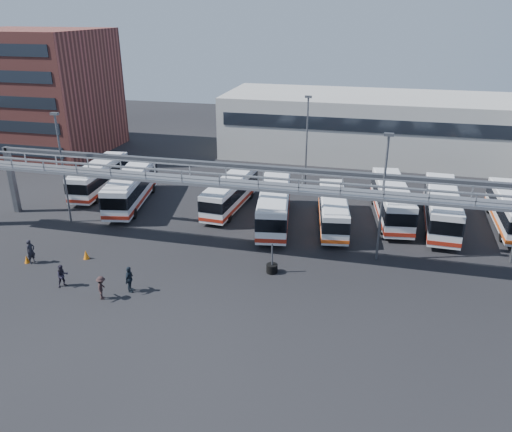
% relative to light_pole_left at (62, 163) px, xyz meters
% --- Properties ---
extents(ground, '(140.00, 140.00, 0.00)m').
position_rel_light_pole_left_xyz_m(ground, '(16.00, -8.00, -5.73)').
color(ground, black).
rests_on(ground, ground).
extents(gantry, '(51.40, 5.15, 7.10)m').
position_rel_light_pole_left_xyz_m(gantry, '(16.00, -2.13, -0.22)').
color(gantry, gray).
rests_on(gantry, ground).
extents(apartment_building, '(18.00, 15.00, 16.00)m').
position_rel_light_pole_left_xyz_m(apartment_building, '(-18.00, 22.00, 2.27)').
color(apartment_building, brown).
rests_on(apartment_building, ground).
extents(warehouse, '(42.00, 14.00, 8.00)m').
position_rel_light_pole_left_xyz_m(warehouse, '(28.00, 30.00, -1.73)').
color(warehouse, '#9E9E99').
rests_on(warehouse, ground).
extents(light_pole_left, '(0.70, 0.35, 10.21)m').
position_rel_light_pole_left_xyz_m(light_pole_left, '(0.00, 0.00, 0.00)').
color(light_pole_left, '#4C4F54').
rests_on(light_pole_left, ground).
extents(light_pole_mid, '(0.70, 0.35, 10.21)m').
position_rel_light_pole_left_xyz_m(light_pole_mid, '(28.00, -1.00, 0.00)').
color(light_pole_mid, '#4C4F54').
rests_on(light_pole_mid, ground).
extents(light_pole_back, '(0.70, 0.35, 10.21)m').
position_rel_light_pole_left_xyz_m(light_pole_back, '(20.00, 14.00, 0.00)').
color(light_pole_back, '#4C4F54').
rests_on(light_pole_back, ground).
extents(bus_1, '(3.42, 10.71, 3.20)m').
position_rel_light_pole_left_xyz_m(bus_1, '(-1.50, 8.12, -3.96)').
color(bus_1, silver).
rests_on(bus_1, ground).
extents(bus_2, '(4.65, 11.59, 3.43)m').
position_rel_light_pole_left_xyz_m(bus_2, '(3.65, 5.39, -3.83)').
color(bus_2, silver).
rests_on(bus_2, ground).
extents(bus_4, '(3.13, 10.43, 3.12)m').
position_rel_light_pole_left_xyz_m(bus_4, '(13.64, 6.67, -4.00)').
color(bus_4, silver).
rests_on(bus_4, ground).
extents(bus_5, '(4.31, 11.62, 3.45)m').
position_rel_light_pole_left_xyz_m(bus_5, '(18.63, 4.07, -3.82)').
color(bus_5, silver).
rests_on(bus_5, ground).
extents(bus_6, '(3.75, 10.24, 3.04)m').
position_rel_light_pole_left_xyz_m(bus_6, '(23.92, 4.71, -4.05)').
color(bus_6, silver).
rests_on(bus_6, ground).
extents(bus_7, '(4.08, 11.62, 3.46)m').
position_rel_light_pole_left_xyz_m(bus_7, '(29.08, 7.83, -3.82)').
color(bus_7, silver).
rests_on(bus_7, ground).
extents(bus_8, '(3.05, 11.61, 3.50)m').
position_rel_light_pole_left_xyz_m(bus_8, '(33.45, 6.98, -3.79)').
color(bus_8, silver).
rests_on(bus_8, ground).
extents(bus_9, '(2.57, 10.60, 3.21)m').
position_rel_light_pole_left_xyz_m(bus_9, '(39.48, 8.25, -3.95)').
color(bus_9, silver).
rests_on(bus_9, ground).
extents(pedestrian_a, '(0.63, 0.81, 1.98)m').
position_rel_light_pole_left_xyz_m(pedestrian_a, '(1.76, -8.03, -4.74)').
color(pedestrian_a, black).
rests_on(pedestrian_a, ground).
extents(pedestrian_b, '(1.03, 1.05, 1.70)m').
position_rel_light_pole_left_xyz_m(pedestrian_b, '(6.22, -10.62, -4.88)').
color(pedestrian_b, '#25212E').
rests_on(pedestrian_b, ground).
extents(pedestrian_c, '(0.96, 1.25, 1.71)m').
position_rel_light_pole_left_xyz_m(pedestrian_c, '(9.81, -11.45, -4.87)').
color(pedestrian_c, '#2D1E1E').
rests_on(pedestrian_c, ground).
extents(pedestrian_d, '(0.59, 1.18, 1.94)m').
position_rel_light_pole_left_xyz_m(pedestrian_d, '(11.23, -10.14, -4.76)').
color(pedestrian_d, black).
rests_on(pedestrian_d, ground).
extents(cone_left, '(0.40, 0.40, 0.64)m').
position_rel_light_pole_left_xyz_m(cone_left, '(1.34, -8.14, -5.41)').
color(cone_left, orange).
rests_on(cone_left, ground).
extents(cone_right, '(0.56, 0.56, 0.74)m').
position_rel_light_pole_left_xyz_m(cone_right, '(5.49, -6.42, -5.36)').
color(cone_right, orange).
rests_on(cone_right, ground).
extents(tire_stack, '(0.86, 0.86, 2.45)m').
position_rel_light_pole_left_xyz_m(tire_stack, '(20.36, -5.07, -5.31)').
color(tire_stack, black).
rests_on(tire_stack, ground).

